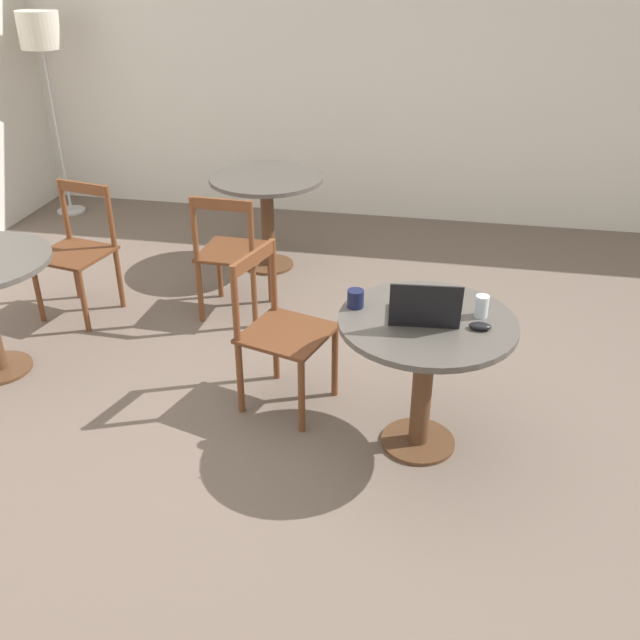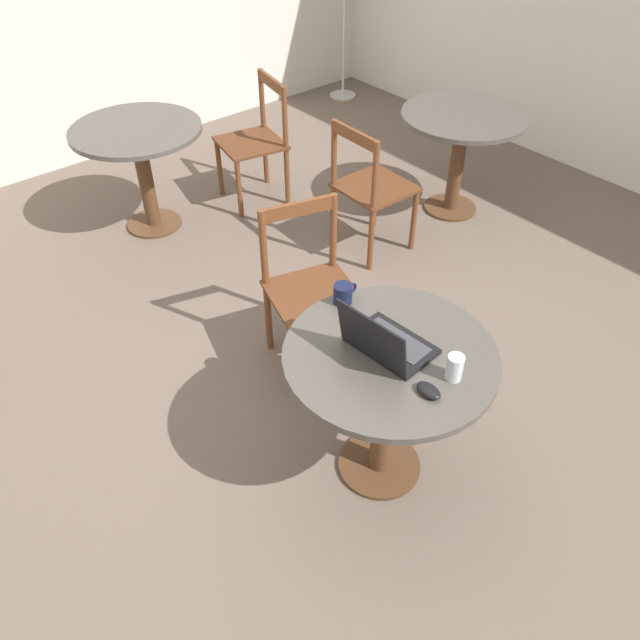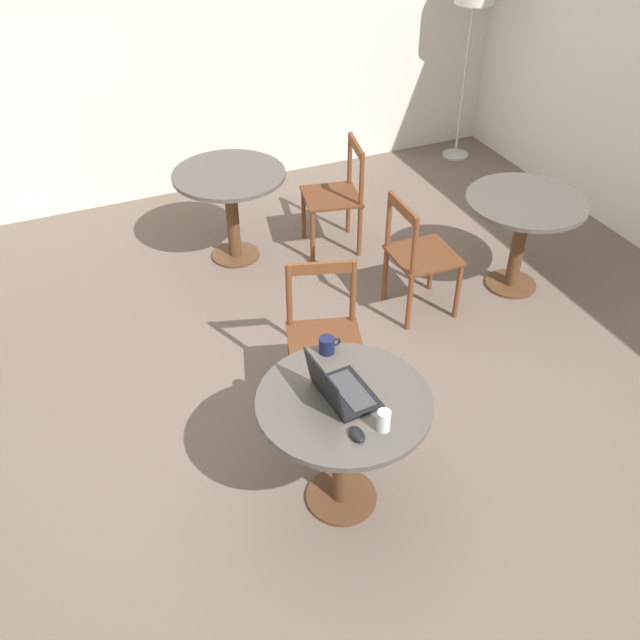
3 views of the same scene
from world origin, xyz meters
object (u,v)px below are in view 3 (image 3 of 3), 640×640
Objects in this scene: cafe_table_near at (344,422)px; cafe_table_mid at (523,219)px; cafe_table_far at (230,192)px; mug at (327,345)px; chair_near_back at (324,338)px; chair_far_right at (337,196)px; laptop at (340,390)px; drinking_glass at (384,421)px; chair_mid_left at (418,257)px; mouse at (357,434)px.

cafe_table_mid is at bearing 33.00° from cafe_table_near.
cafe_table_mid and cafe_table_far have the same top height.
chair_near_back is at bearing 68.19° from mug.
chair_near_back is 1.00× the size of chair_far_right.
chair_near_back is at bearing 71.61° from laptop.
chair_far_right reaches higher than drinking_glass.
laptop is at bearing 130.86° from cafe_table_near.
drinking_glass is (0.07, -0.24, 0.20)m from cafe_table_near.
cafe_table_near is 0.96× the size of chair_far_right.
chair_near_back is 1.72m from chair_far_right.
chair_mid_left is (0.93, -1.16, -0.12)m from cafe_table_far.
chair_mid_left is 8.53× the size of mouse.
mouse is 0.96× the size of drinking_glass.
cafe_table_mid is 0.96× the size of chair_far_right.
cafe_table_mid is 0.96× the size of chair_near_back.
chair_near_back reaches higher than cafe_table_mid.
drinking_glass is at bearing -110.26° from chair_far_right.
chair_near_back is 1.00× the size of chair_mid_left.
mug is (0.06, 0.34, 0.19)m from cafe_table_near.
mug reaches higher than cafe_table_mid.
laptop reaches higher than chair_far_right.
chair_far_right is at bearing 63.07° from chair_near_back.
chair_mid_left is 1.76m from laptop.
cafe_table_far is at bearing 84.86° from cafe_table_near.
cafe_table_far is (-1.73, 1.19, 0.00)m from cafe_table_mid.
chair_mid_left is 8.23× the size of drinking_glass.
chair_near_back is 1.07m from chair_mid_left.
cafe_table_near is 0.29m from mouse.
laptop reaches higher than cafe_table_near.
chair_near_back and chair_mid_left have the same top height.
cafe_table_mid is (1.95, 1.27, 0.00)m from cafe_table_near.
chair_near_back is at bearing -116.93° from chair_far_right.
cafe_table_near is at bearing -49.14° from laptop.
cafe_table_far is 0.96× the size of chair_mid_left.
mouse is (-2.00, -1.50, 0.17)m from cafe_table_mid.
cafe_table_mid is at bearing -1.95° from chair_mid_left.
cafe_table_mid is at bearing 26.08° from mug.
chair_mid_left is (1.15, 1.29, -0.12)m from cafe_table_near.
cafe_table_far is 2.45m from laptop.
laptop is at bearing -114.28° from chair_far_right.
chair_mid_left reaches higher than cafe_table_far.
cafe_table_near is at bearing -95.14° from cafe_table_far.
chair_far_right is at bearing 132.73° from cafe_table_mid.
cafe_table_near is at bearing 107.40° from drinking_glass.
laptop is at bearing -103.80° from mug.
laptop is 0.27m from drinking_glass.
cafe_table_far is at bearing 90.24° from chair_near_back.
cafe_table_near is 7.94× the size of drinking_glass.
chair_mid_left is 7.41× the size of mug.
laptop is (-0.02, 0.02, 0.20)m from cafe_table_near.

